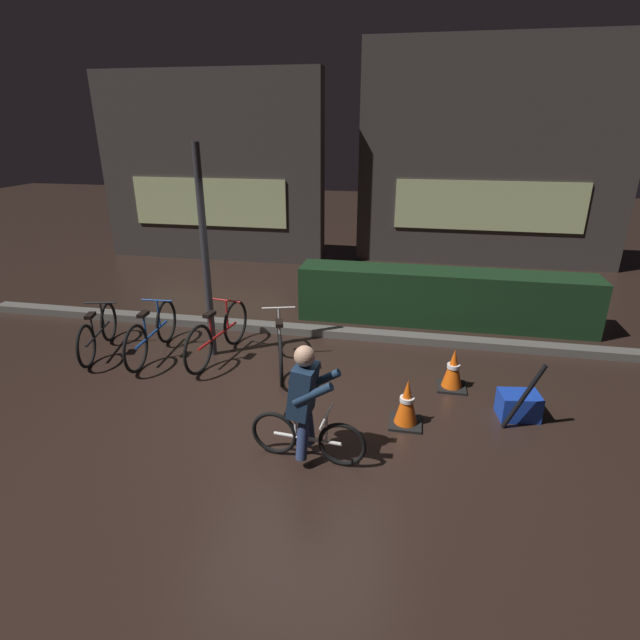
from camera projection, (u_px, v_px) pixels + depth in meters
The scene contains 15 objects.
ground_plane at pixel (294, 407), 5.92m from camera, with size 40.00×40.00×0.00m, color black.
sidewalk_curb at pixel (327, 332), 7.90m from camera, with size 12.00×0.24×0.12m, color #56544F.
hedge_row at pixel (444, 297), 8.25m from camera, with size 4.80×0.70×0.90m, color black.
storefront_left at pixel (211, 169), 11.70m from camera, with size 5.37×0.54×4.27m.
storefront_right at pixel (493, 157), 11.07m from camera, with size 5.96×0.54×4.88m.
street_post at pixel (205, 256), 6.74m from camera, with size 0.10×0.10×2.94m, color #2D2D33.
parked_bike_leftmost at pixel (98, 332), 7.22m from camera, with size 0.49×1.47×0.70m.
parked_bike_left_mid at pixel (152, 333), 7.12m from camera, with size 0.46×1.65×0.76m.
parked_bike_center_left at pixel (218, 334), 7.05m from camera, with size 0.46×1.70×0.79m.
parked_bike_center_right at pixel (280, 343), 6.78m from camera, with size 0.57×1.63×0.78m.
traffic_cone_near at pixel (407, 403), 5.49m from camera, with size 0.36×0.36×0.56m.
traffic_cone_far at pixel (453, 370), 6.26m from camera, with size 0.36×0.36×0.54m.
blue_crate at pixel (518, 405), 5.67m from camera, with size 0.44×0.32×0.30m, color #193DB7.
cyclist at pixel (305, 403), 4.81m from camera, with size 1.19×0.55×1.25m.
closed_umbrella at pixel (524, 397), 5.36m from camera, with size 0.05×0.05×0.85m, color black.
Camera 1 is at (1.30, -4.96, 3.16)m, focal length 27.92 mm.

